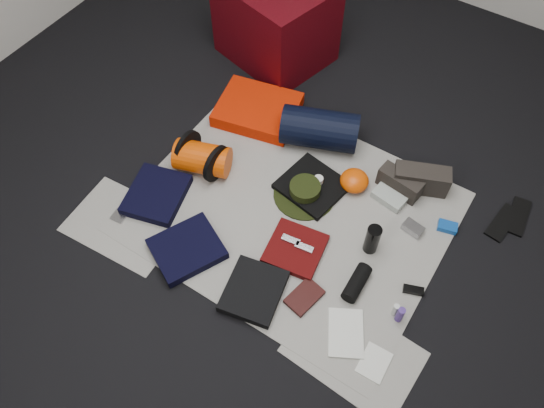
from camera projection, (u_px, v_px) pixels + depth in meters
The scene contains 37 objects.
floor at pixel (290, 212), 2.87m from camera, with size 4.50×4.50×0.02m, color black.
newspaper_mat at pixel (291, 211), 2.86m from camera, with size 1.60×1.30×0.01m, color #B2B0A5.
newspaper_sheet_front_left at pixel (124, 224), 2.81m from camera, with size 0.58×0.40×0.00m, color #B2B0A5.
newspaper_sheet_front_right at pixel (354, 352), 2.43m from camera, with size 0.58×0.40×0.00m, color #B2B0A5.
red_cabinet at pixel (276, 20), 3.34m from camera, with size 0.64×0.54×0.54m, color #48050B.
sleeping_pad at pixel (258, 110), 3.21m from camera, with size 0.47×0.38×0.09m, color red.
stuff_sack at pixel (202, 158), 2.94m from camera, with size 0.18×0.18×0.30m, color #D64403.
sack_strap_left at pixel (188, 148), 2.96m from camera, with size 0.22×0.22×0.03m, color black.
sack_strap_right at pixel (217, 164), 2.90m from camera, with size 0.22×0.22×0.03m, color black.
navy_duffel at pixel (320, 129), 3.03m from camera, with size 0.23×0.23×0.44m, color black.
boonie_brim at pixel (305, 194), 2.91m from camera, with size 0.34×0.34×0.01m, color black.
boonie_crown at pixel (305, 190), 2.87m from camera, with size 0.17×0.17×0.07m, color black.
hiking_boot_left at pixel (400, 183), 2.88m from camera, with size 0.24×0.09×0.12m, color #2C2722.
hiking_boot_right at pixel (421, 179), 2.88m from camera, with size 0.30×0.11×0.15m, color #2C2722.
flip_flop_left at pixel (503, 222), 2.81m from camera, with size 0.09×0.25×0.01m, color black.
flip_flop_right at pixel (518, 216), 2.83m from camera, with size 0.09×0.25×0.01m, color black.
trousers_navy_a at pixel (156, 195), 2.88m from camera, with size 0.29×0.33×0.05m, color black.
trousers_navy_b at pixel (187, 249), 2.69m from camera, with size 0.29×0.33×0.05m, color black.
trousers_charcoal at pixel (254, 291), 2.57m from camera, with size 0.26×0.30×0.05m, color black.
black_tshirt at pixel (312, 186), 2.93m from camera, with size 0.33×0.31×0.03m, color black.
red_shirt at pixel (295, 249), 2.70m from camera, with size 0.27×0.27×0.04m, color #4A0808.
orange_stuff_sack at pixel (354, 181), 2.90m from camera, with size 0.16×0.16×0.10m, color #D64403.
first_aid_pouch at pixel (391, 196), 2.88m from camera, with size 0.18×0.13×0.04m, color #9BA49C.
water_bottle at pixel (372, 239), 2.65m from camera, with size 0.07×0.07×0.18m, color black.
speaker at pixel (357, 283), 2.57m from camera, with size 0.08×0.08×0.20m, color black.
compact_camera at pixel (413, 228), 2.77m from camera, with size 0.11×0.06×0.04m, color #9D9DA2.
cyan_case at pixel (447, 227), 2.78m from camera, with size 0.10×0.06×0.03m, color #0F4497.
toiletry_purple at pixel (400, 315), 2.47m from camera, with size 0.04×0.04×0.10m, color #3F2577.
toiletry_clear at pixel (395, 310), 2.49m from camera, with size 0.03×0.03×0.08m, color silver.
paperback_book at pixel (304, 297), 2.56m from camera, with size 0.12×0.18×0.03m, color black.
map_booklet at pixel (346, 333), 2.47m from camera, with size 0.16×0.24×0.01m, color silver.
map_printout at pixel (374, 363), 2.39m from camera, with size 0.12×0.16×0.01m, color silver.
sunglasses at pixel (413, 290), 2.58m from camera, with size 0.10×0.04×0.02m, color black.
key_cluster at pixel (119, 216), 2.83m from camera, with size 0.07×0.07×0.01m, color #9D9DA2.
tape_roll at pixel (318, 180), 2.91m from camera, with size 0.05×0.05×0.04m, color silver.
energy_bar_a at pixel (291, 240), 2.70m from camera, with size 0.10×0.04×0.01m, color #9D9DA2.
energy_bar_b at pixel (304, 247), 2.68m from camera, with size 0.10×0.04×0.01m, color #9D9DA2.
Camera 1 is at (0.76, -1.37, 2.40)m, focal length 35.00 mm.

